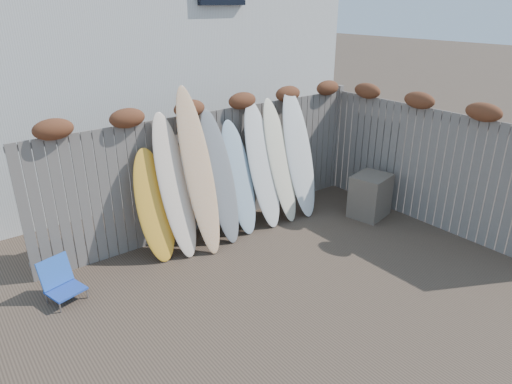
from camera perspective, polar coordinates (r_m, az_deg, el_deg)
ground at (r=6.46m, az=6.61°, el=-11.53°), size 80.00×80.00×0.00m
back_fence at (r=7.66m, az=-5.08°, el=4.12°), size 6.05×0.28×2.24m
right_fence at (r=8.27m, az=20.99°, el=3.77°), size 0.28×4.40×2.24m
house at (r=11.14m, az=-15.61°, el=19.83°), size 8.50×5.50×6.33m
beach_chair at (r=6.55m, az=-23.25°, el=-10.19°), size 0.52×0.54×0.56m
wooden_crate at (r=8.46m, az=14.08°, el=-0.45°), size 0.77×0.68×0.78m
lattice_panel at (r=9.00m, az=15.22°, el=4.03°), size 0.07×1.14×1.71m
surfboard_0 at (r=6.89m, az=-12.56°, el=-1.68°), size 0.58×0.64×1.67m
surfboard_1 at (r=6.90m, az=-10.12°, el=0.70°), size 0.52×0.77×2.15m
surfboard_2 at (r=6.94m, az=-7.21°, el=2.54°), size 0.49×0.88×2.49m
surfboard_3 at (r=7.24m, az=-4.53°, el=1.81°), size 0.53×0.76×2.08m
surfboard_4 at (r=7.52m, az=-2.16°, el=1.77°), size 0.53×0.68×1.86m
surfboard_5 at (r=7.74m, az=0.80°, el=3.37°), size 0.56×0.76×2.11m
surfboard_6 at (r=7.95m, az=3.01°, el=3.88°), size 0.56×0.79×2.11m
surfboard_7 at (r=8.18m, az=5.40°, el=4.78°), size 0.59×0.81×2.22m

